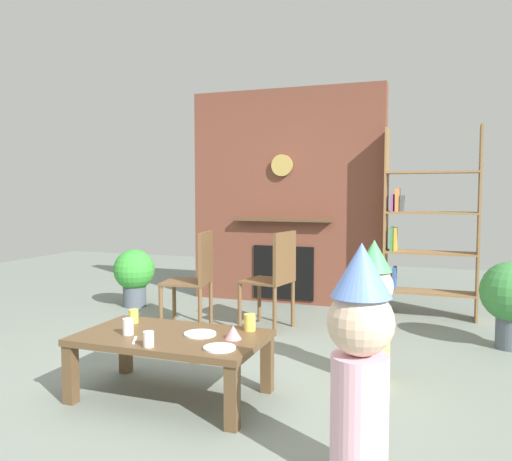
{
  "coord_description": "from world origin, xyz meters",
  "views": [
    {
      "loc": [
        1.43,
        -3.11,
        1.26
      ],
      "look_at": [
        0.15,
        0.4,
        0.98
      ],
      "focal_mm": 36.92,
      "sensor_mm": 36.0,
      "label": 1
    }
  ],
  "objects_px": {
    "coffee_table": "(171,344)",
    "child_with_cone_hat": "(360,357)",
    "dining_chair_left": "(196,275)",
    "potted_plant_short": "(134,273)",
    "bookshelf": "(425,229)",
    "child_in_pink": "(373,307)",
    "paper_cup_center": "(250,322)",
    "potted_plant_tall": "(511,296)",
    "paper_cup_far_left": "(149,339)",
    "paper_plate_front": "(200,334)",
    "paper_plate_rear": "(220,348)",
    "paper_cup_near_right": "(128,327)",
    "dining_chair_middle": "(276,274)",
    "paper_cup_near_left": "(134,316)",
    "birthday_cake_slice": "(233,332)"
  },
  "relations": [
    {
      "from": "paper_plate_front",
      "to": "child_with_cone_hat",
      "type": "relative_size",
      "value": 0.19
    },
    {
      "from": "paper_plate_rear",
      "to": "dining_chair_middle",
      "type": "distance_m",
      "value": 1.93
    },
    {
      "from": "child_with_cone_hat",
      "to": "birthday_cake_slice",
      "type": "bearing_deg",
      "value": -11.02
    },
    {
      "from": "dining_chair_left",
      "to": "potted_plant_short",
      "type": "xyz_separation_m",
      "value": [
        -1.09,
        0.67,
        -0.14
      ]
    },
    {
      "from": "paper_plate_front",
      "to": "child_with_cone_hat",
      "type": "distance_m",
      "value": 1.23
    },
    {
      "from": "paper_plate_front",
      "to": "birthday_cake_slice",
      "type": "relative_size",
      "value": 1.97
    },
    {
      "from": "paper_cup_near_left",
      "to": "potted_plant_tall",
      "type": "relative_size",
      "value": 0.13
    },
    {
      "from": "birthday_cake_slice",
      "to": "paper_plate_front",
      "type": "bearing_deg",
      "value": 176.2
    },
    {
      "from": "paper_cup_near_left",
      "to": "child_in_pink",
      "type": "bearing_deg",
      "value": 20.23
    },
    {
      "from": "bookshelf",
      "to": "potted_plant_tall",
      "type": "height_order",
      "value": "bookshelf"
    },
    {
      "from": "dining_chair_left",
      "to": "potted_plant_short",
      "type": "relative_size",
      "value": 1.43
    },
    {
      "from": "paper_cup_far_left",
      "to": "potted_plant_short",
      "type": "xyz_separation_m",
      "value": [
        -1.66,
        2.4,
        -0.07
      ]
    },
    {
      "from": "paper_cup_near_right",
      "to": "potted_plant_tall",
      "type": "bearing_deg",
      "value": 39.74
    },
    {
      "from": "bookshelf",
      "to": "dining_chair_middle",
      "type": "distance_m",
      "value": 1.64
    },
    {
      "from": "paper_cup_center",
      "to": "potted_plant_short",
      "type": "distance_m",
      "value": 2.8
    },
    {
      "from": "bookshelf",
      "to": "potted_plant_short",
      "type": "relative_size",
      "value": 3.02
    },
    {
      "from": "dining_chair_middle",
      "to": "potted_plant_short",
      "type": "bearing_deg",
      "value": -2.91
    },
    {
      "from": "bookshelf",
      "to": "child_in_pink",
      "type": "xyz_separation_m",
      "value": [
        -0.24,
        -2.02,
        -0.39
      ]
    },
    {
      "from": "paper_cup_center",
      "to": "child_in_pink",
      "type": "relative_size",
      "value": 0.11
    },
    {
      "from": "bookshelf",
      "to": "birthday_cake_slice",
      "type": "relative_size",
      "value": 19.0
    },
    {
      "from": "paper_plate_rear",
      "to": "dining_chair_middle",
      "type": "height_order",
      "value": "dining_chair_middle"
    },
    {
      "from": "paper_cup_far_left",
      "to": "child_in_pink",
      "type": "distance_m",
      "value": 1.48
    },
    {
      "from": "paper_cup_far_left",
      "to": "potted_plant_short",
      "type": "distance_m",
      "value": 2.92
    },
    {
      "from": "paper_cup_near_left",
      "to": "paper_cup_center",
      "type": "distance_m",
      "value": 0.8
    },
    {
      "from": "coffee_table",
      "to": "child_with_cone_hat",
      "type": "height_order",
      "value": "child_with_cone_hat"
    },
    {
      "from": "coffee_table",
      "to": "paper_cup_far_left",
      "type": "distance_m",
      "value": 0.29
    },
    {
      "from": "paper_plate_front",
      "to": "dining_chair_middle",
      "type": "distance_m",
      "value": 1.68
    },
    {
      "from": "dining_chair_middle",
      "to": "coffee_table",
      "type": "bearing_deg",
      "value": 96.49
    },
    {
      "from": "paper_plate_rear",
      "to": "dining_chair_middle",
      "type": "xyz_separation_m",
      "value": [
        -0.29,
        1.9,
        0.11
      ]
    },
    {
      "from": "child_in_pink",
      "to": "paper_cup_far_left",
      "type": "bearing_deg",
      "value": 8.98
    },
    {
      "from": "dining_chair_left",
      "to": "dining_chair_middle",
      "type": "xyz_separation_m",
      "value": [
        0.67,
        0.27,
        0.0
      ]
    },
    {
      "from": "paper_cup_center",
      "to": "paper_plate_rear",
      "type": "distance_m",
      "value": 0.42
    },
    {
      "from": "bookshelf",
      "to": "paper_plate_rear",
      "type": "bearing_deg",
      "value": -108.18
    },
    {
      "from": "paper_plate_front",
      "to": "dining_chair_middle",
      "type": "xyz_separation_m",
      "value": [
        -0.06,
        1.68,
        0.11
      ]
    },
    {
      "from": "paper_cup_near_right",
      "to": "child_with_cone_hat",
      "type": "distance_m",
      "value": 1.54
    },
    {
      "from": "birthday_cake_slice",
      "to": "dining_chair_middle",
      "type": "distance_m",
      "value": 1.72
    },
    {
      "from": "paper_cup_far_left",
      "to": "paper_cup_center",
      "type": "bearing_deg",
      "value": 51.64
    },
    {
      "from": "dining_chair_left",
      "to": "potted_plant_short",
      "type": "distance_m",
      "value": 1.29
    },
    {
      "from": "paper_cup_center",
      "to": "child_in_pink",
      "type": "distance_m",
      "value": 0.84
    },
    {
      "from": "paper_plate_front",
      "to": "potted_plant_tall",
      "type": "height_order",
      "value": "potted_plant_tall"
    },
    {
      "from": "paper_cup_near_left",
      "to": "dining_chair_middle",
      "type": "xyz_separation_m",
      "value": [
        0.48,
        1.56,
        0.07
      ]
    },
    {
      "from": "paper_plate_front",
      "to": "dining_chair_middle",
      "type": "height_order",
      "value": "dining_chair_middle"
    },
    {
      "from": "paper_cup_far_left",
      "to": "child_in_pink",
      "type": "bearing_deg",
      "value": 41.64
    },
    {
      "from": "coffee_table",
      "to": "potted_plant_tall",
      "type": "distance_m",
      "value": 2.75
    },
    {
      "from": "paper_cup_near_left",
      "to": "paper_cup_near_right",
      "type": "xyz_separation_m",
      "value": [
        0.13,
        -0.26,
        0.01
      ]
    },
    {
      "from": "child_in_pink",
      "to": "paper_plate_front",
      "type": "bearing_deg",
      "value": 2.36
    },
    {
      "from": "paper_cup_near_right",
      "to": "paper_cup_far_left",
      "type": "xyz_separation_m",
      "value": [
        0.25,
        -0.18,
        -0.01
      ]
    },
    {
      "from": "coffee_table",
      "to": "child_with_cone_hat",
      "type": "distance_m",
      "value": 1.36
    },
    {
      "from": "paper_cup_center",
      "to": "potted_plant_tall",
      "type": "distance_m",
      "value": 2.27
    },
    {
      "from": "child_with_cone_hat",
      "to": "bookshelf",
      "type": "bearing_deg",
      "value": -67.97
    }
  ]
}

